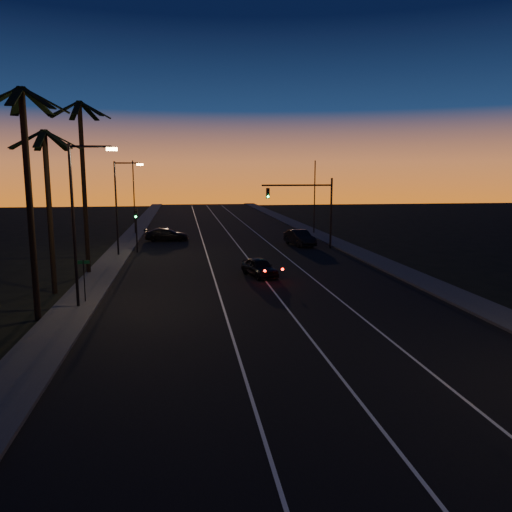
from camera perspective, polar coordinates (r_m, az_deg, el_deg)
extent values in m
cube|color=black|center=(39.10, -0.68, -1.54)|extent=(20.00, 170.00, 0.01)
cube|color=#31312F|center=(39.22, -17.13, -1.82)|extent=(2.40, 170.00, 0.16)
cube|color=#31312F|center=(42.05, 14.63, -0.97)|extent=(2.40, 170.00, 0.16)
cube|color=silver|center=(38.82, -5.07, -1.64)|extent=(0.12, 160.00, 0.01)
cube|color=silver|center=(39.16, 0.05, -1.50)|extent=(0.12, 160.00, 0.01)
cube|color=silver|center=(39.82, 5.04, -1.36)|extent=(0.12, 160.00, 0.01)
cylinder|color=black|center=(27.14, -24.43, 5.02)|extent=(0.32, 0.32, 11.50)
cube|color=black|center=(27.31, -22.88, 16.07)|extent=(2.18, 0.92, 1.18)
cube|color=black|center=(28.13, -23.73, 15.80)|extent=(1.25, 2.12, 1.18)
cube|color=black|center=(28.35, -25.60, 15.62)|extent=(1.34, 2.09, 1.18)
cube|color=black|center=(27.82, -27.19, 15.64)|extent=(2.18, 0.82, 1.18)
cube|color=black|center=(26.30, -25.81, 16.16)|extent=(0.45, 2.16, 1.18)
cube|color=black|center=(26.49, -23.78, 16.24)|extent=(1.95, 1.61, 1.18)
cylinder|color=black|center=(33.13, -22.52, 4.49)|extent=(0.32, 0.32, 10.00)
cube|color=black|center=(33.12, -21.14, 12.26)|extent=(2.18, 0.92, 1.18)
cube|color=black|center=(33.94, -21.87, 12.14)|extent=(1.25, 2.12, 1.18)
cube|color=black|center=(34.13, -23.41, 12.02)|extent=(1.34, 2.09, 1.18)
cube|color=black|center=(33.57, -24.67, 11.99)|extent=(2.18, 0.82, 1.18)
cube|color=black|center=(32.66, -24.72, 12.09)|extent=(1.90, 1.69, 1.18)
cube|color=black|center=(32.07, -23.44, 12.24)|extent=(0.45, 2.16, 1.18)
cube|color=black|center=(32.29, -21.81, 12.31)|extent=(1.95, 1.61, 1.18)
cylinder|color=black|center=(38.71, -19.04, 7.15)|extent=(0.32, 0.32, 12.50)
cube|color=black|center=(39.04, -17.90, 15.60)|extent=(2.18, 0.92, 1.18)
cube|color=black|center=(39.82, -18.60, 15.43)|extent=(1.25, 2.12, 1.18)
cube|color=black|center=(39.96, -19.95, 15.34)|extent=(1.34, 2.09, 1.18)
cube|color=black|center=(39.36, -20.98, 15.38)|extent=(2.18, 0.82, 1.18)
cube|color=black|center=(38.45, -20.94, 15.54)|extent=(1.90, 1.69, 1.18)
cube|color=black|center=(37.92, -19.78, 15.70)|extent=(0.45, 2.16, 1.18)
cube|color=black|center=(38.18, -18.40, 15.72)|extent=(1.95, 1.61, 1.18)
cylinder|color=black|center=(28.80, -20.11, 2.99)|extent=(0.16, 0.16, 9.00)
cylinder|color=black|center=(28.48, -18.40, 11.79)|extent=(2.20, 0.12, 0.12)
cube|color=#E8A95D|center=(28.31, -16.15, 11.65)|extent=(0.55, 0.26, 0.16)
cylinder|color=black|center=(46.52, -15.66, 5.14)|extent=(0.16, 0.16, 8.50)
cylinder|color=black|center=(46.30, -14.52, 10.25)|extent=(2.20, 0.12, 0.12)
cube|color=#E8A95D|center=(46.19, -13.14, 10.14)|extent=(0.55, 0.26, 0.16)
cylinder|color=black|center=(30.22, -19.02, -2.82)|extent=(0.06, 0.06, 2.60)
cube|color=#0C4A22|center=(30.01, -19.14, -0.67)|extent=(0.70, 0.03, 0.20)
cylinder|color=black|center=(50.37, 8.57, 4.83)|extent=(0.20, 0.20, 7.00)
cylinder|color=black|center=(49.33, 4.72, 8.06)|extent=(7.00, 0.16, 0.16)
cube|color=black|center=(48.78, 1.36, 7.19)|extent=(0.32, 0.28, 1.00)
sphere|color=black|center=(48.60, 1.39, 7.56)|extent=(0.20, 0.20, 0.20)
sphere|color=black|center=(48.61, 1.39, 7.19)|extent=(0.20, 0.20, 0.20)
sphere|color=#14FF59|center=(48.62, 1.39, 6.81)|extent=(0.20, 0.20, 0.20)
cylinder|color=black|center=(48.53, -13.50, 2.84)|extent=(0.14, 0.14, 4.20)
cube|color=black|center=(48.38, -13.57, 4.72)|extent=(0.28, 0.25, 0.90)
sphere|color=black|center=(48.21, -13.60, 5.04)|extent=(0.18, 0.18, 0.18)
sphere|color=black|center=(48.24, -13.59, 4.71)|extent=(0.18, 0.18, 0.18)
sphere|color=#14FF59|center=(48.26, -13.58, 4.38)|extent=(0.18, 0.18, 0.18)
cylinder|color=black|center=(63.38, -13.77, 6.49)|extent=(0.14, 0.14, 9.00)
cylinder|color=black|center=(62.24, 6.70, 6.64)|extent=(0.14, 0.14, 9.00)
imported|color=black|center=(36.34, 0.41, -1.29)|extent=(2.60, 4.24, 1.35)
sphere|color=#FF0F05|center=(33.91, 1.02, -1.70)|extent=(0.18, 0.18, 0.18)
sphere|color=#FF0F05|center=(34.50, 3.05, -1.52)|extent=(0.18, 0.18, 0.18)
imported|color=black|center=(52.19, 5.01, 2.09)|extent=(2.59, 5.11, 1.61)
imported|color=black|center=(56.47, -10.18, 2.43)|extent=(4.89, 2.12, 1.40)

